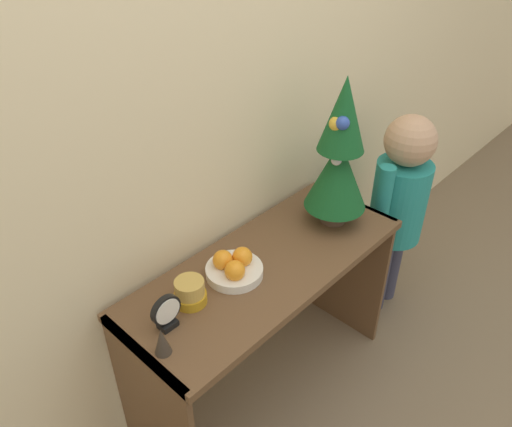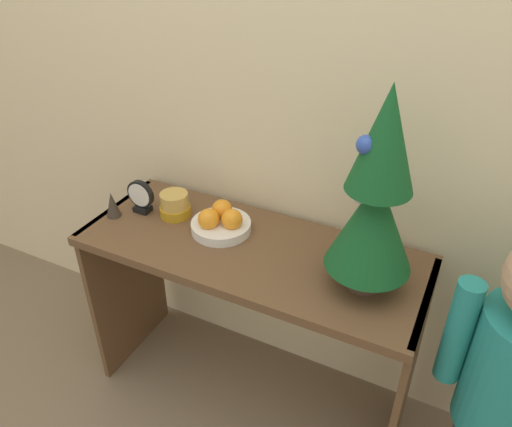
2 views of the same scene
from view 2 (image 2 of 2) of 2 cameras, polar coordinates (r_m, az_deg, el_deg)
The scene contains 7 objects.
back_wall at distance 1.54m, azimuth 3.91°, elevation 18.74°, with size 7.00×0.05×2.50m, color beige.
console_table at distance 1.66m, azimuth -0.63°, elevation -8.21°, with size 1.10×0.44×0.69m.
mini_tree at distance 1.30m, azimuth 13.61°, elevation 1.82°, with size 0.24×0.24×0.58m.
fruit_bowl at distance 1.63m, azimuth -4.02°, elevation -0.95°, with size 0.20×0.20×0.09m.
singing_bowl at distance 1.72m, azimuth -9.27°, elevation 0.95°, with size 0.11×0.11×0.09m.
desk_clock at distance 1.75m, azimuth -13.03°, elevation 1.87°, with size 0.10×0.04×0.12m.
figurine at distance 1.76m, azimuth -16.09°, elevation 1.00°, with size 0.05×0.05×0.09m.
Camera 2 is at (0.58, -0.90, 1.62)m, focal length 35.00 mm.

